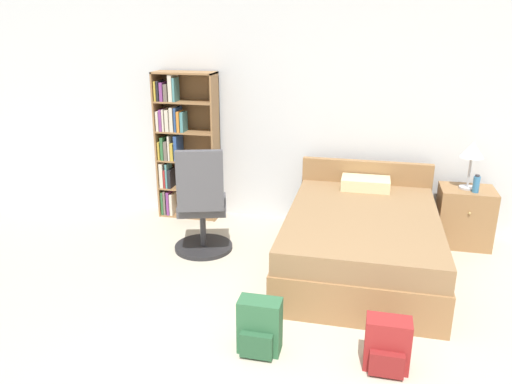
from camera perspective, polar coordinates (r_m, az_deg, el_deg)
name	(u,v)px	position (r m, az deg, el deg)	size (l,w,h in m)	color
wall_back	(334,111)	(5.64, 8.89, 9.09)	(9.00, 0.06, 2.60)	silver
bookshelf	(181,143)	(5.92, -8.62, 5.55)	(0.71, 0.28, 1.71)	olive
bed	(361,239)	(4.85, 11.94, -5.25)	(1.39, 2.01, 0.81)	olive
office_chair	(202,208)	(4.97, -6.21, -1.86)	(0.60, 0.67, 1.12)	#232326
nightstand	(464,217)	(5.65, 22.71, -2.60)	(0.54, 0.45, 0.62)	olive
table_lamp	(472,152)	(5.46, 23.48, 4.19)	(0.23, 0.23, 0.49)	#B2B2B7
water_bottle	(476,184)	(5.44, 23.86, 0.84)	(0.07, 0.07, 0.18)	teal
backpack_red	(387,346)	(3.61, 14.77, -16.63)	(0.30, 0.23, 0.37)	maroon
backpack_green	(259,328)	(3.65, 0.40, -15.23)	(0.30, 0.22, 0.41)	#2D603D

